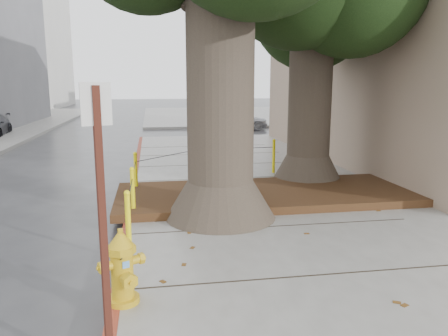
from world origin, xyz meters
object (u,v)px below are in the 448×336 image
Objects in this scene: signpost at (102,214)px; car_red at (395,117)px; fire_hydrant at (122,267)px; car_silver at (237,119)px.

signpost is 0.62× the size of car_red.
fire_hydrant is 0.36× the size of signpost.
signpost reaches higher than car_silver.
car_silver is at bearing 55.33° from signpost.
car_red is at bearing 33.54° from signpost.
fire_hydrant is 20.18m from car_silver.
car_silver reaches higher than fire_hydrant.
fire_hydrant is 0.25× the size of car_silver.
car_red reaches higher than fire_hydrant.
car_silver is (5.14, 19.51, 0.02)m from fire_hydrant.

